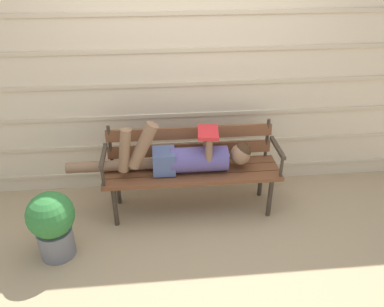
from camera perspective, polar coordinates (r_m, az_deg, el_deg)
name	(u,v)px	position (r m, az deg, el deg)	size (l,w,h in m)	color
ground_plane	(193,215)	(3.73, 0.13, -9.04)	(12.00, 12.00, 0.00)	tan
house_siding	(187,83)	(3.71, -0.75, 10.48)	(5.44, 0.08, 2.23)	beige
park_bench	(191,163)	(3.58, -0.10, -1.44)	(1.62, 0.44, 0.83)	brown
reclining_person	(183,157)	(3.46, -1.33, -0.52)	(1.68, 0.27, 0.54)	#514784
potted_plant	(52,223)	(3.32, -20.03, -9.61)	(0.38, 0.38, 0.60)	slate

